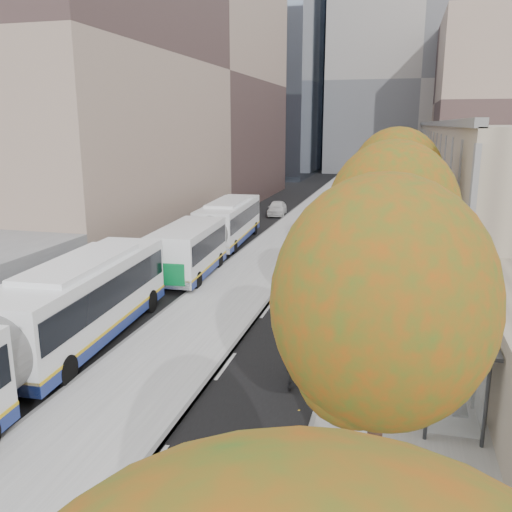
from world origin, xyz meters
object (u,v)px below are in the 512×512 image
(bus_shelter, at_px, (460,339))
(cyclist, at_px, (292,363))
(bus_far, at_px, (214,232))
(bus_near, at_px, (17,341))
(distant_car, at_px, (277,208))

(bus_shelter, xyz_separation_m, cyclist, (-4.89, 0.35, -1.47))
(bus_shelter, distance_m, cyclist, 5.11)
(cyclist, bearing_deg, bus_far, 114.54)
(cyclist, bearing_deg, bus_near, -164.65)
(bus_far, xyz_separation_m, cyclist, (8.12, -15.91, -0.82))
(bus_far, bearing_deg, bus_near, -93.34)
(bus_near, xyz_separation_m, cyclist, (8.08, 2.60, -0.93))
(bus_near, bearing_deg, bus_shelter, 6.14)
(bus_near, distance_m, cyclist, 8.53)
(bus_shelter, height_order, cyclist, bus_shelter)
(bus_shelter, bearing_deg, bus_far, 128.64)
(bus_far, bearing_deg, cyclist, -66.44)
(bus_shelter, relative_size, cyclist, 2.27)
(bus_shelter, distance_m, bus_near, 13.17)
(distant_car, bearing_deg, cyclist, -82.50)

